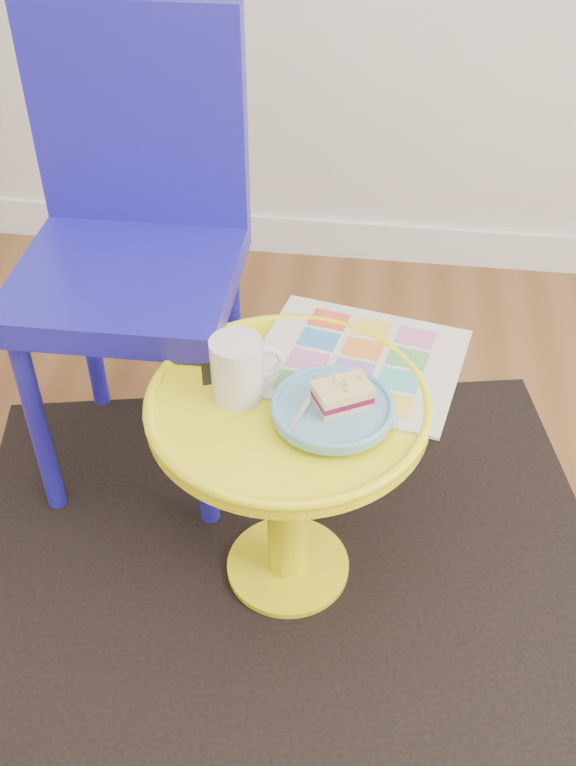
# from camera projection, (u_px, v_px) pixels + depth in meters

# --- Properties ---
(rug) EXTENTS (1.50, 1.35, 0.01)m
(rug) POSITION_uv_depth(u_px,v_px,m) (288.00, 568.00, 1.74)
(rug) COLOR black
(rug) RESTS_ON ground
(side_table) EXTENTS (0.49, 0.49, 0.46)m
(side_table) POSITION_uv_depth(u_px,v_px,m) (288.00, 455.00, 1.53)
(side_table) COLOR yellow
(side_table) RESTS_ON ground
(chair) EXTENTS (0.43, 0.43, 0.97)m
(chair) POSITION_uv_depth(u_px,v_px,m) (133.00, 232.00, 1.69)
(chair) COLOR #1E1AAC
(chair) RESTS_ON ground
(newspaper) EXTENTS (0.41, 0.37, 0.01)m
(newspaper) POSITION_uv_depth(u_px,v_px,m) (358.00, 361.00, 1.53)
(newspaper) COLOR silver
(newspaper) RESTS_ON side_table
(mug) EXTENTS (0.12, 0.09, 0.12)m
(mug) POSITION_uv_depth(u_px,v_px,m) (238.00, 367.00, 1.42)
(mug) COLOR silver
(mug) RESTS_ON side_table
(plate) EXTENTS (0.20, 0.20, 0.02)m
(plate) POSITION_uv_depth(u_px,v_px,m) (332.00, 409.00, 1.40)
(plate) COLOR #5FA0CA
(plate) RESTS_ON newspaper
(cake_slice) EXTENTS (0.11, 0.10, 0.04)m
(cake_slice) POSITION_uv_depth(u_px,v_px,m) (342.00, 395.00, 1.39)
(cake_slice) COLOR #D3BC8C
(cake_slice) RESTS_ON plate
(fork) EXTENTS (0.05, 0.14, 0.00)m
(fork) POSITION_uv_depth(u_px,v_px,m) (309.00, 400.00, 1.40)
(fork) COLOR silver
(fork) RESTS_ON plate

